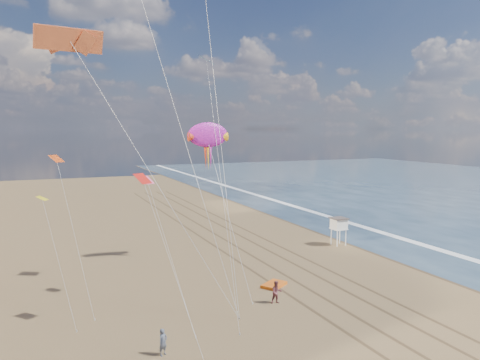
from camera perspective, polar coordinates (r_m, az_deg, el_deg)
name	(u,v)px	position (r m, az deg, el deg)	size (l,w,h in m)	color
wet_sand	(336,228)	(70.83, 11.65, -5.76)	(260.00, 260.00, 0.00)	#42301E
foam	(359,226)	(73.29, 14.35, -5.43)	(260.00, 260.00, 0.00)	white
tracks	(267,257)	(54.21, 3.33, -9.36)	(7.68, 120.00, 0.01)	brown
lifeguard_stand	(339,224)	(60.21, 11.95, -5.28)	(1.93, 1.93, 3.49)	white
grounded_kite	(274,285)	(44.71, 4.17, -12.62)	(2.42, 1.54, 0.28)	orange
show_kite	(208,135)	(51.16, -3.93, 5.46)	(4.51, 7.56, 19.16)	#B71CAB
kite_flyer_a	(163,342)	(32.31, -9.36, -18.92)	(0.64, 0.42, 1.77)	#4F5565
kite_flyer_b	(277,292)	(40.36, 4.49, -13.49)	(0.94, 0.73, 1.93)	#8B474D
small_kites	(136,136)	(40.65, -12.58, 5.21)	(15.58, 12.46, 12.77)	yellow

